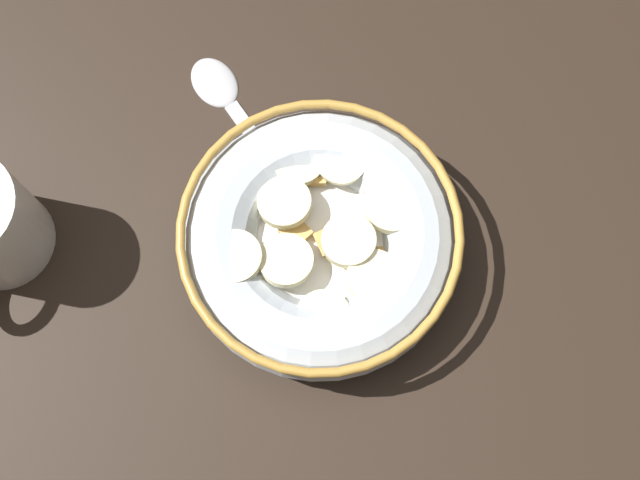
% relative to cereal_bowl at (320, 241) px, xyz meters
% --- Properties ---
extents(ground_plane, '(1.23, 1.23, 0.02)m').
position_rel_cereal_bowl_xyz_m(ground_plane, '(0.00, 0.00, -0.04)').
color(ground_plane, black).
extents(cereal_bowl, '(0.18, 0.18, 0.05)m').
position_rel_cereal_bowl_xyz_m(cereal_bowl, '(0.00, 0.00, 0.00)').
color(cereal_bowl, '#B2BCC6').
rests_on(cereal_bowl, ground_plane).
extents(spoon, '(0.12, 0.14, 0.01)m').
position_rel_cereal_bowl_xyz_m(spoon, '(-0.08, -0.08, -0.02)').
color(spoon, '#B7B7BC').
rests_on(spoon, ground_plane).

